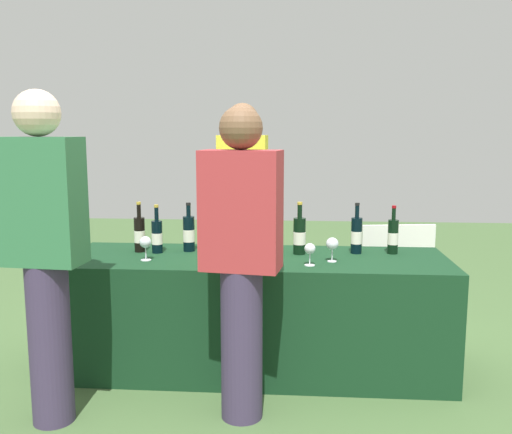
% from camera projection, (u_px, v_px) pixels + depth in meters
% --- Properties ---
extents(ground_plane, '(12.00, 12.00, 0.00)m').
position_uv_depth(ground_plane, '(256.00, 367.00, 3.56)').
color(ground_plane, '#476638').
extents(tasting_table, '(2.36, 0.75, 0.72)m').
position_uv_depth(tasting_table, '(256.00, 313.00, 3.50)').
color(tasting_table, '#14381E').
rests_on(tasting_table, ground_plane).
extents(wine_bottle_0, '(0.07, 0.07, 0.32)m').
position_uv_depth(wine_bottle_0, '(140.00, 234.00, 3.58)').
color(wine_bottle_0, black).
rests_on(wine_bottle_0, tasting_table).
extents(wine_bottle_1, '(0.07, 0.07, 0.31)m').
position_uv_depth(wine_bottle_1, '(157.00, 236.00, 3.55)').
color(wine_bottle_1, black).
rests_on(wine_bottle_1, tasting_table).
extents(wine_bottle_2, '(0.08, 0.08, 0.32)m').
position_uv_depth(wine_bottle_2, '(189.00, 233.00, 3.60)').
color(wine_bottle_2, black).
rests_on(wine_bottle_2, tasting_table).
extents(wine_bottle_3, '(0.07, 0.07, 0.30)m').
position_uv_depth(wine_bottle_3, '(246.00, 234.00, 3.61)').
color(wine_bottle_3, black).
rests_on(wine_bottle_3, tasting_table).
extents(wine_bottle_4, '(0.08, 0.08, 0.32)m').
position_uv_depth(wine_bottle_4, '(260.00, 235.00, 3.53)').
color(wine_bottle_4, black).
rests_on(wine_bottle_4, tasting_table).
extents(wine_bottle_5, '(0.08, 0.08, 0.33)m').
position_uv_depth(wine_bottle_5, '(299.00, 235.00, 3.51)').
color(wine_bottle_5, black).
rests_on(wine_bottle_5, tasting_table).
extents(wine_bottle_6, '(0.07, 0.07, 0.32)m').
position_uv_depth(wine_bottle_6, '(356.00, 235.00, 3.53)').
color(wine_bottle_6, black).
rests_on(wine_bottle_6, tasting_table).
extents(wine_bottle_7, '(0.07, 0.07, 0.31)m').
position_uv_depth(wine_bottle_7, '(393.00, 236.00, 3.52)').
color(wine_bottle_7, black).
rests_on(wine_bottle_7, tasting_table).
extents(wine_glass_0, '(0.07, 0.07, 0.15)m').
position_uv_depth(wine_glass_0, '(145.00, 243.00, 3.34)').
color(wine_glass_0, silver).
rests_on(wine_glass_0, tasting_table).
extents(wine_glass_1, '(0.06, 0.06, 0.13)m').
position_uv_depth(wine_glass_1, '(310.00, 250.00, 3.21)').
color(wine_glass_1, silver).
rests_on(wine_glass_1, tasting_table).
extents(wine_glass_2, '(0.07, 0.07, 0.15)m').
position_uv_depth(wine_glass_2, '(332.00, 244.00, 3.30)').
color(wine_glass_2, silver).
rests_on(wine_glass_2, tasting_table).
extents(server_pouring, '(0.36, 0.23, 1.69)m').
position_uv_depth(server_pouring, '(243.00, 208.00, 4.05)').
color(server_pouring, black).
rests_on(server_pouring, ground_plane).
extents(guest_0, '(0.40, 0.24, 1.69)m').
position_uv_depth(guest_0, '(45.00, 246.00, 2.76)').
color(guest_0, '#3F3351').
rests_on(guest_0, ground_plane).
extents(guest_1, '(0.42, 0.27, 1.62)m').
position_uv_depth(guest_1, '(241.00, 254.00, 2.81)').
color(guest_1, '#3F3351').
rests_on(guest_1, ground_plane).
extents(menu_board, '(0.59, 0.12, 0.76)m').
position_uv_depth(menu_board, '(397.00, 271.00, 4.47)').
color(menu_board, white).
rests_on(menu_board, ground_plane).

